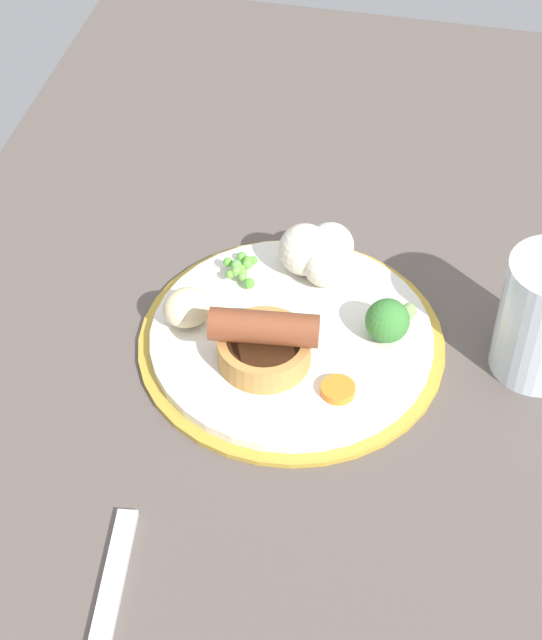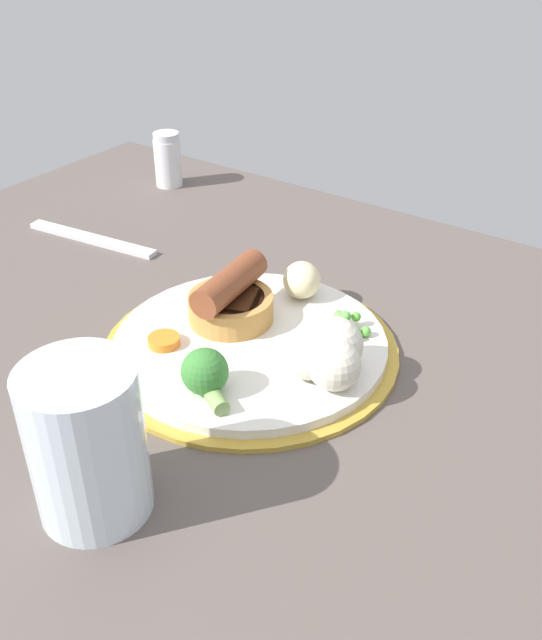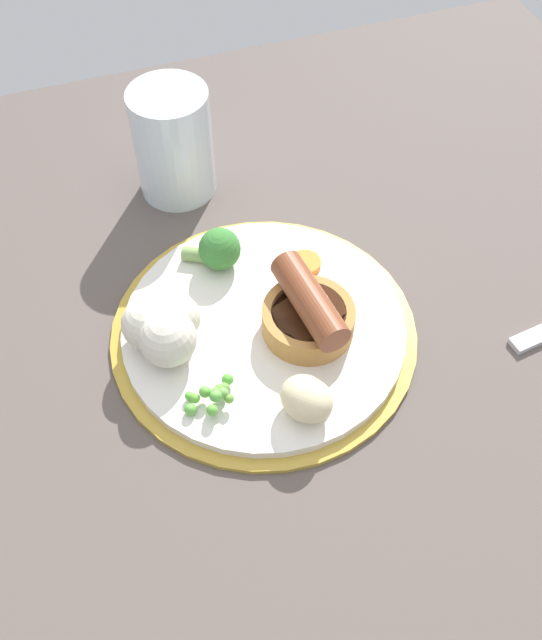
{
  "view_description": "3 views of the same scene",
  "coord_description": "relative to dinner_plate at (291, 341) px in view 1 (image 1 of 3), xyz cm",
  "views": [
    {
      "loc": [
        -67.58,
        -8.52,
        72.43
      ],
      "look_at": [
        -4.88,
        5.14,
        7.08
      ],
      "focal_mm": 60.0,
      "sensor_mm": 36.0,
      "label": 1
    },
    {
      "loc": [
        28.86,
        -39.41,
        40.95
      ],
      "look_at": [
        -1.76,
        4.26,
        6.79
      ],
      "focal_mm": 40.0,
      "sensor_mm": 36.0,
      "label": 2
    },
    {
      "loc": [
        8.0,
        39.22,
        54.67
      ],
      "look_at": [
        -3.73,
        5.18,
        7.01
      ],
      "focal_mm": 40.0,
      "sensor_mm": 36.0,
      "label": 3
    }
  ],
  "objects": [
    {
      "name": "dinner_plate",
      "position": [
        0.0,
        0.0,
        0.0
      ],
      "size": [
        27.25,
        27.25,
        1.4
      ],
      "color": "#B79333",
      "rests_on": "dining_table"
    },
    {
      "name": "fork",
      "position": [
        -29.17,
        7.6,
        -0.27
      ],
      "size": [
        18.06,
        3.82,
        0.6
      ],
      "primitive_type": "cube",
      "rotation": [
        0.0,
        0.0,
        0.12
      ],
      "color": "silver",
      "rests_on": "dining_table"
    },
    {
      "name": "potato_chunk_1",
      "position": [
        -0.44,
        9.3,
        2.61
      ],
      "size": [
        5.55,
        5.75,
        3.55
      ],
      "primitive_type": "ellipsoid",
      "rotation": [
        0.0,
        0.0,
        5.29
      ],
      "color": "beige",
      "rests_on": "dinner_plate"
    },
    {
      "name": "pea_pile",
      "position": [
        6.39,
        6.12,
        1.85
      ],
      "size": [
        4.61,
        3.5,
        1.89
      ],
      "color": "#5AB044",
      "rests_on": "dinner_plate"
    },
    {
      "name": "cauliflower_floret",
      "position": [
        8.6,
        -0.72,
        3.1
      ],
      "size": [
        6.8,
        6.82,
        4.87
      ],
      "color": "beige",
      "rests_on": "dinner_plate"
    },
    {
      "name": "broccoli_floret_near",
      "position": [
        1.65,
        -8.24,
        2.7
      ],
      "size": [
        5.45,
        4.34,
        3.92
      ],
      "rotation": [
        0.0,
        0.0,
        2.63
      ],
      "color": "#387A33",
      "rests_on": "dinner_plate"
    },
    {
      "name": "carrot_slice_0",
      "position": [
        -5.85,
        -5.14,
        1.23
      ],
      "size": [
        3.51,
        3.51,
        0.8
      ],
      "primitive_type": "cylinder",
      "rotation": [
        0.0,
        0.0,
        6.05
      ],
      "color": "orange",
      "rests_on": "dinner_plate"
    },
    {
      "name": "sausage_pudding",
      "position": [
        -3.49,
        1.7,
        2.97
      ],
      "size": [
        8.05,
        9.49,
        5.41
      ],
      "rotation": [
        0.0,
        0.0,
        4.82
      ],
      "color": "#BC8442",
      "rests_on": "dinner_plate"
    },
    {
      "name": "dining_table",
      "position": [
        3.61,
        -3.56,
        -2.07
      ],
      "size": [
        110.0,
        80.0,
        3.0
      ],
      "primitive_type": "cube",
      "color": "#564C47",
      "rests_on": "ground"
    }
  ]
}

